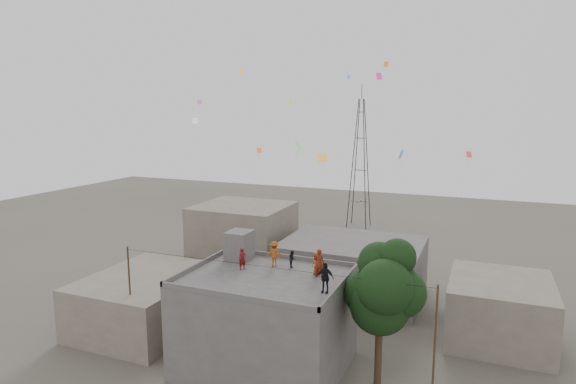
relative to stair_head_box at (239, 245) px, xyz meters
The scene contains 18 objects.
ground 8.21m from the stair_head_box, 39.09° to the right, with size 140.00×140.00×0.00m, color #4D473F.
main_building 5.78m from the stair_head_box, 39.09° to the right, with size 10.00×8.00×6.10m.
parapet 4.21m from the stair_head_box, 39.09° to the right, with size 10.00×8.00×0.30m.
stair_head_box is the anchor object (origin of this frame).
neighbor_west 9.34m from the stair_head_box, behind, with size 8.00×10.00×4.00m, color #695F53.
neighbor_north 13.35m from the stair_head_box, 65.48° to the left, with size 12.00×9.00×5.00m, color #54514F.
neighbor_northwest 15.45m from the stair_head_box, 116.91° to the left, with size 9.00×8.00×7.00m, color #695F53.
neighbor_east 19.35m from the stair_head_box, 23.28° to the left, with size 7.00×8.00×4.40m, color #695F53.
tree 10.80m from the stair_head_box, 10.74° to the right, with size 4.90×4.60×9.10m.
utility_line 6.26m from the stair_head_box, 46.14° to the right, with size 20.12×0.62×7.40m.
transmission_tower 37.46m from the stair_head_box, 91.23° to the left, with size 2.97×2.97×20.01m.
person_red_adult 6.53m from the stair_head_box, 12.58° to the right, with size 0.66×0.44×1.82m, color maroon.
person_orange_child 6.20m from the stair_head_box, ahead, with size 0.71×0.46×1.46m, color #A24012.
person_dark_child 4.14m from the stair_head_box, ahead, with size 0.56×0.43×1.14m, color black.
person_dark_adult 8.39m from the stair_head_box, 26.35° to the right, with size 1.03×0.43×1.76m, color black.
person_orange_adult 2.97m from the stair_head_box, 10.28° to the right, with size 1.11×0.64×1.72m, color #984811.
person_red_child 2.36m from the stair_head_box, 57.08° to the right, with size 0.52×0.34×1.44m, color maroon.
kites 10.36m from the stair_head_box, 44.10° to the left, with size 22.83×17.16×6.93m.
Camera 1 is at (12.41, -26.19, 16.42)m, focal length 30.00 mm.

